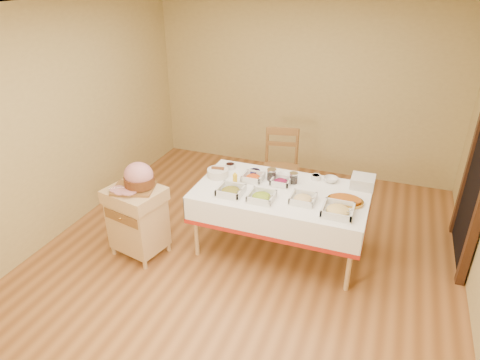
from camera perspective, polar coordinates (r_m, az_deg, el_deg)
name	(u,v)px	position (r m, az deg, el deg)	size (l,w,h in m)	color
room_shell	(246,150)	(4.15, 0.75, 4.03)	(5.00, 5.00, 5.00)	#9B6030
dining_table	(281,203)	(4.64, 5.45, -3.12)	(1.82, 1.02, 0.76)	tan
butcher_cart	(137,218)	(4.77, -13.52, -4.91)	(0.65, 0.58, 0.80)	tan
dining_chair	(280,167)	(5.61, 5.42, 1.67)	(0.54, 0.52, 1.02)	brown
ham_on_board	(138,178)	(4.55, -13.44, 0.25)	(0.44, 0.42, 0.29)	brown
serving_dish_a	(231,191)	(4.46, -1.24, -1.44)	(0.27, 0.26, 0.11)	silver
serving_dish_b	(262,196)	(4.36, 2.89, -2.21)	(0.26, 0.26, 0.10)	silver
serving_dish_c	(303,199)	(4.37, 8.39, -2.47)	(0.25, 0.25, 0.10)	silver
serving_dish_d	(338,210)	(4.22, 12.92, -3.95)	(0.30, 0.30, 0.11)	silver
serving_dish_e	(253,177)	(4.74, 1.76, 0.37)	(0.23, 0.22, 0.11)	silver
serving_dish_f	(281,181)	(4.68, 5.48, -0.20)	(0.21, 0.20, 0.10)	silver
small_bowl_left	(230,166)	(5.01, -1.31, 1.91)	(0.12, 0.12, 0.06)	silver
small_bowl_mid	(255,172)	(4.87, 1.95, 1.08)	(0.12, 0.12, 0.05)	#1C1C52
small_bowl_right	(316,177)	(4.83, 10.07, 0.40)	(0.10, 0.10, 0.05)	silver
bowl_white_imported	(284,176)	(4.82, 5.88, 0.52)	(0.17, 0.17, 0.04)	silver
bowl_small_imported	(331,180)	(4.82, 12.00, 0.06)	(0.16, 0.16, 0.05)	silver
preserve_jar_left	(272,175)	(4.74, 4.23, 0.65)	(0.10, 0.10, 0.13)	silver
preserve_jar_right	(294,178)	(4.70, 7.16, 0.20)	(0.09, 0.09, 0.12)	silver
mustard_bottle	(235,179)	(4.62, -0.67, 0.12)	(0.05, 0.05, 0.16)	gold
bread_basket	(218,173)	(4.83, -2.97, 1.00)	(0.24, 0.24, 0.11)	silver
plate_stack	(363,182)	(4.77, 16.06, -0.23)	(0.24, 0.24, 0.12)	silver
brass_platter	(345,201)	(4.44, 13.88, -2.68)	(0.36, 0.26, 0.05)	#B98734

